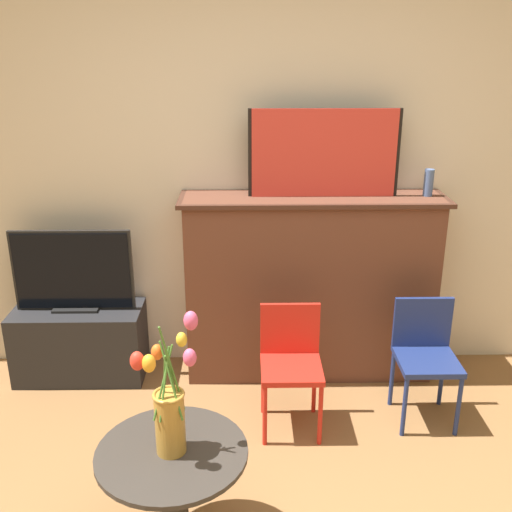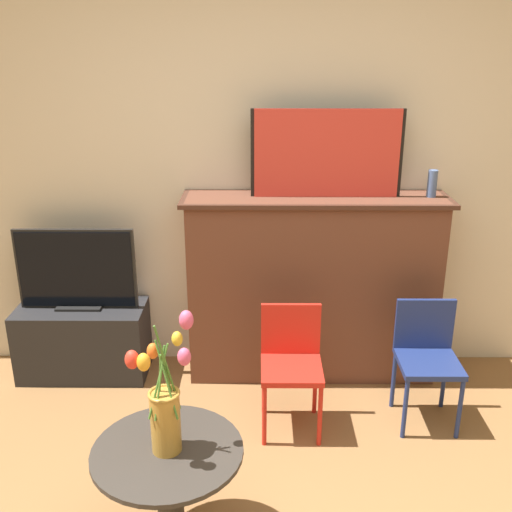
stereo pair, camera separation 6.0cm
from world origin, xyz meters
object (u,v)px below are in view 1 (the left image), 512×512
(tv_monitor, at_px, (73,272))
(chair_red, at_px, (291,358))
(painting, at_px, (324,153))
(vase_tulips, at_px, (169,406))
(chair_blue, at_px, (425,351))

(tv_monitor, bearing_deg, chair_red, -22.37)
(painting, distance_m, chair_red, 1.14)
(chair_red, bearing_deg, vase_tulips, -120.56)
(tv_monitor, bearing_deg, vase_tulips, -62.22)
(tv_monitor, height_order, chair_red, tv_monitor)
(tv_monitor, distance_m, chair_red, 1.38)
(tv_monitor, bearing_deg, painting, 1.32)
(tv_monitor, relative_size, vase_tulips, 1.25)
(tv_monitor, relative_size, chair_blue, 1.06)
(chair_red, distance_m, chair_blue, 0.73)
(painting, distance_m, chair_blue, 1.21)
(painting, height_order, tv_monitor, painting)
(vase_tulips, bearing_deg, chair_red, 59.44)
(painting, xyz_separation_m, vase_tulips, (-0.72, -1.42, -0.67))
(vase_tulips, bearing_deg, chair_blue, 37.03)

